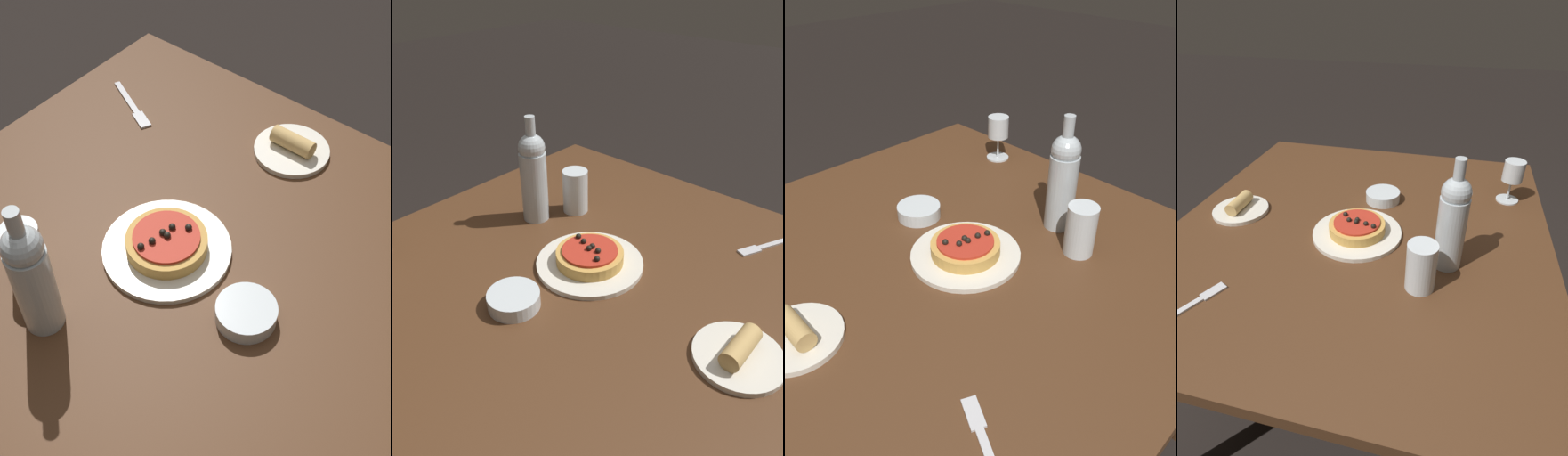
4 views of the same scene
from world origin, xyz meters
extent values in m
plane|color=black|center=(0.00, 0.00, 0.00)|extent=(14.00, 14.00, 0.00)
cube|color=#4C2D19|center=(0.00, 0.00, 0.71)|extent=(1.17, 1.10, 0.03)
cylinder|color=#4C2D19|center=(-0.53, 0.49, 0.35)|extent=(0.06, 0.06, 0.70)
cylinder|color=silver|center=(-0.05, -0.01, 0.74)|extent=(0.26, 0.26, 0.01)
cylinder|color=gold|center=(-0.05, -0.01, 0.76)|extent=(0.16, 0.16, 0.03)
cylinder|color=#B72D1E|center=(-0.05, -0.01, 0.78)|extent=(0.13, 0.13, 0.01)
sphere|color=black|center=(-0.05, 0.02, 0.78)|extent=(0.01, 0.01, 0.01)
sphere|color=black|center=(-0.06, -0.06, 0.78)|extent=(0.01, 0.01, 0.01)
sphere|color=black|center=(-0.05, -0.01, 0.78)|extent=(0.01, 0.01, 0.01)
sphere|color=black|center=(-0.04, -0.01, 0.78)|extent=(0.01, 0.01, 0.01)
sphere|color=black|center=(-0.06, -0.03, 0.78)|extent=(0.01, 0.01, 0.01)
sphere|color=black|center=(-0.02, 0.03, 0.78)|extent=(0.01, 0.01, 0.01)
cylinder|color=#B2BCC1|center=(-0.11, -0.26, 0.83)|extent=(0.07, 0.07, 0.19)
sphere|color=#B2BCC1|center=(-0.11, -0.26, 0.94)|extent=(0.07, 0.07, 0.07)
cylinder|color=#B2BCC1|center=(-0.11, -0.26, 0.99)|extent=(0.03, 0.03, 0.07)
cylinder|color=silver|center=(-0.22, -0.21, 0.79)|extent=(0.07, 0.07, 0.12)
cylinder|color=silver|center=(0.17, -0.03, 0.75)|extent=(0.11, 0.11, 0.03)
cube|color=silver|center=(-0.44, 0.30, 0.73)|extent=(0.13, 0.07, 0.00)
cube|color=silver|center=(-0.35, 0.26, 0.73)|extent=(0.06, 0.05, 0.00)
cylinder|color=silver|center=(-0.01, 0.39, 0.74)|extent=(0.17, 0.17, 0.01)
cylinder|color=tan|center=(-0.01, 0.39, 0.76)|extent=(0.10, 0.04, 0.04)
camera|label=1|loc=(0.49, -0.58, 1.71)|focal=50.00mm
camera|label=2|loc=(0.60, 0.55, 1.38)|focal=35.00mm
camera|label=3|loc=(-0.65, 0.54, 1.37)|focal=35.00mm
camera|label=4|loc=(-0.85, -0.25, 1.33)|focal=28.00mm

